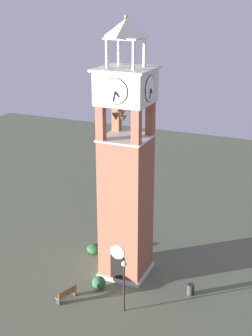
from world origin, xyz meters
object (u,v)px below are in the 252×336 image
object	(u,v)px
park_bench	(67,294)
clock_tower	(126,178)
lamp_post	(124,277)
trash_bin	(191,289)

from	to	relation	value
park_bench	clock_tower	bearing A→B (deg)	64.57
clock_tower	park_bench	world-z (taller)	clock_tower
clock_tower	lamp_post	bearing A→B (deg)	-68.06
clock_tower	park_bench	size ratio (longest dim) A/B	11.45
trash_bin	park_bench	bearing A→B (deg)	-152.13
park_bench	trash_bin	bearing A→B (deg)	27.87
lamp_post	trash_bin	distance (m)	5.56
lamp_post	trash_bin	xyz separation A→B (m)	(3.58, 3.61, -2.25)
park_bench	trash_bin	world-z (taller)	park_bench
park_bench	lamp_post	size ratio (longest dim) A/B	0.43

